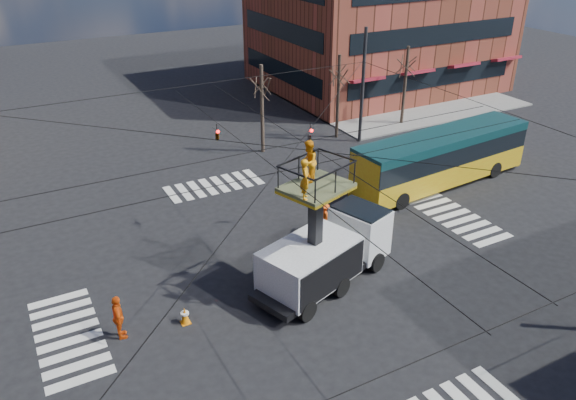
# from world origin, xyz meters

# --- Properties ---
(ground) EXTENTS (120.00, 120.00, 0.00)m
(ground) POSITION_xyz_m (0.00, 0.00, 0.00)
(ground) COLOR black
(ground) RESTS_ON ground
(sidewalk_ne) EXTENTS (18.00, 18.00, 0.12)m
(sidewalk_ne) POSITION_xyz_m (21.00, 21.00, 0.06)
(sidewalk_ne) COLOR slate
(sidewalk_ne) RESTS_ON ground
(crosswalks) EXTENTS (22.40, 22.40, 0.02)m
(crosswalks) POSITION_xyz_m (0.00, 0.00, 0.01)
(crosswalks) COLOR silver
(crosswalks) RESTS_ON ground
(building_ne) EXTENTS (20.06, 16.06, 14.00)m
(building_ne) POSITION_xyz_m (21.98, 23.98, 7.00)
(building_ne) COLOR brown
(building_ne) RESTS_ON ground
(overhead_network) EXTENTS (24.24, 24.24, 8.00)m
(overhead_network) POSITION_xyz_m (-0.07, 0.40, 4.29)
(overhead_network) COLOR #2D2D30
(overhead_network) RESTS_ON ground
(tree_a) EXTENTS (2.00, 2.00, 6.00)m
(tree_a) POSITION_xyz_m (5.00, 13.50, 4.63)
(tree_a) COLOR #382B21
(tree_a) RESTS_ON ground
(tree_b) EXTENTS (2.00, 2.00, 6.00)m
(tree_b) POSITION_xyz_m (11.00, 13.50, 4.63)
(tree_b) COLOR #382B21
(tree_b) RESTS_ON ground
(tree_c) EXTENTS (2.00, 2.00, 6.00)m
(tree_c) POSITION_xyz_m (17.00, 13.50, 4.63)
(tree_c) COLOR #382B21
(tree_c) RESTS_ON ground
(utility_truck) EXTENTS (7.37, 4.42, 6.73)m
(utility_truck) POSITION_xyz_m (0.73, -1.59, 2.14)
(utility_truck) COLOR black
(utility_truck) RESTS_ON ground
(city_bus) EXTENTS (12.20, 3.56, 3.20)m
(city_bus) POSITION_xyz_m (12.09, 3.79, 1.72)
(city_bus) COLOR #C38912
(city_bus) RESTS_ON ground
(traffic_cone) EXTENTS (0.36, 0.36, 0.74)m
(traffic_cone) POSITION_xyz_m (-5.74, -1.41, 0.37)
(traffic_cone) COLOR orange
(traffic_cone) RESTS_ON ground
(worker_ground) EXTENTS (0.56, 1.14, 1.88)m
(worker_ground) POSITION_xyz_m (-8.20, -1.05, 0.94)
(worker_ground) COLOR #E2500E
(worker_ground) RESTS_ON ground
(flagger) EXTENTS (0.73, 1.16, 1.72)m
(flagger) POSITION_xyz_m (2.86, 2.13, 0.86)
(flagger) COLOR #FF5710
(flagger) RESTS_ON ground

